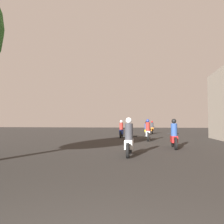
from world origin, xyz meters
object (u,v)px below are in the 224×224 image
motorcycle_red (174,136)px  motorcycle_blue (121,131)px  motorcycle_white (129,140)px  motorcycle_silver (148,132)px  motorcycle_orange (152,128)px  motorcycle_yellow (146,129)px

motorcycle_red → motorcycle_blue: size_ratio=0.93×
motorcycle_white → motorcycle_silver: bearing=93.4°
motorcycle_red → motorcycle_orange: 15.42m
motorcycle_white → motorcycle_blue: (-1.51, 10.51, 0.02)m
motorcycle_white → motorcycle_yellow: bearing=96.9°
motorcycle_white → motorcycle_orange: size_ratio=0.96×
motorcycle_silver → motorcycle_yellow: size_ratio=1.04×
motorcycle_silver → motorcycle_white: bearing=-103.6°
motorcycle_orange → motorcycle_silver: bearing=-102.3°
motorcycle_yellow → motorcycle_blue: bearing=-120.4°
motorcycle_yellow → motorcycle_silver: bearing=-95.5°
motorcycle_red → motorcycle_yellow: bearing=99.1°
motorcycle_yellow → motorcycle_red: bearing=-90.0°
motorcycle_white → motorcycle_blue: 10.62m
motorcycle_white → motorcycle_yellow: 15.39m
motorcycle_red → motorcycle_blue: (-3.59, 7.65, 0.02)m
motorcycle_yellow → motorcycle_orange: size_ratio=1.06×
motorcycle_red → motorcycle_blue: motorcycle_blue is taller
motorcycle_blue → motorcycle_orange: motorcycle_orange is taller
motorcycle_orange → motorcycle_blue: bearing=-119.4°
motorcycle_red → motorcycle_blue: bearing=117.7°
motorcycle_red → motorcycle_blue: 8.45m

